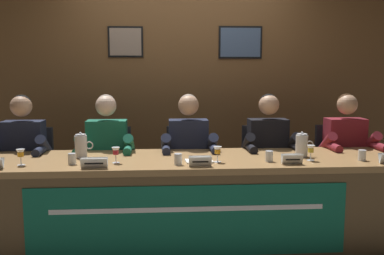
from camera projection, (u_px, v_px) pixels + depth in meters
ground_plane at (192, 243)px, 3.57m from camera, size 12.00×12.00×0.00m
wall_back_panelled at (183, 83)px, 4.82m from camera, size 5.25×0.14×2.60m
conference_table at (193, 188)px, 3.39m from camera, size 4.05×0.85×0.73m
chair_far_left at (30, 178)px, 4.01m from camera, size 0.44×0.44×0.90m
panelist_far_left at (21, 153)px, 3.78m from camera, size 0.51×0.48×1.23m
juice_glass_far_left at (21, 154)px, 3.18m from camera, size 0.06×0.06×0.12m
chair_left at (110, 176)px, 4.06m from camera, size 0.44×0.44×0.90m
panelist_left at (106, 152)px, 3.83m from camera, size 0.51×0.48×1.23m
nameplate_left at (94, 163)px, 3.09m from camera, size 0.19×0.06×0.08m
juice_glass_left at (116, 152)px, 3.26m from camera, size 0.06×0.06×0.12m
water_cup_left at (72, 159)px, 3.22m from camera, size 0.06×0.06×0.08m
chair_center at (188, 175)px, 4.12m from camera, size 0.44×0.44×0.90m
panelist_center at (189, 151)px, 3.88m from camera, size 0.51×0.48×1.23m
nameplate_center at (200, 161)px, 3.15m from camera, size 0.17×0.06×0.08m
juice_glass_center at (218, 151)px, 3.30m from camera, size 0.06×0.06×0.12m
water_cup_center at (178, 160)px, 3.21m from camera, size 0.06×0.06×0.08m
chair_right at (264, 174)px, 4.17m from camera, size 0.44×0.44×0.90m
panelist_right at (270, 150)px, 3.93m from camera, size 0.51×0.48×1.23m
nameplate_right at (292, 159)px, 3.23m from camera, size 0.16×0.06×0.08m
juice_glass_right at (311, 150)px, 3.35m from camera, size 0.06×0.06×0.12m
water_cup_right at (269, 157)px, 3.32m from camera, size 0.06×0.06×0.08m
chair_far_right at (338, 172)px, 4.22m from camera, size 0.44×0.44×0.90m
panelist_far_right at (348, 149)px, 3.99m from camera, size 0.51×0.48×1.23m
water_cup_far_right at (362, 156)px, 3.36m from camera, size 0.06×0.06×0.08m
water_pitcher_left_side at (81, 146)px, 3.49m from camera, size 0.15×0.10×0.21m
water_pitcher_right_side at (302, 145)px, 3.52m from camera, size 0.15×0.10×0.21m
document_stack_center at (199, 161)px, 3.32m from camera, size 0.22×0.17×0.01m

